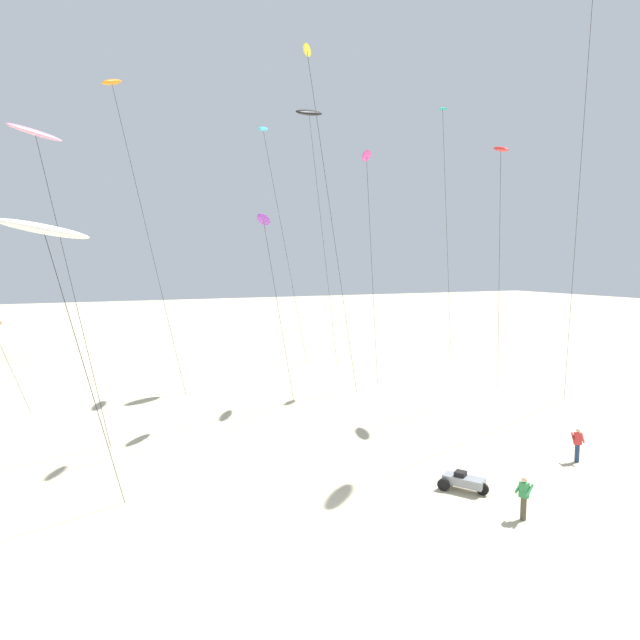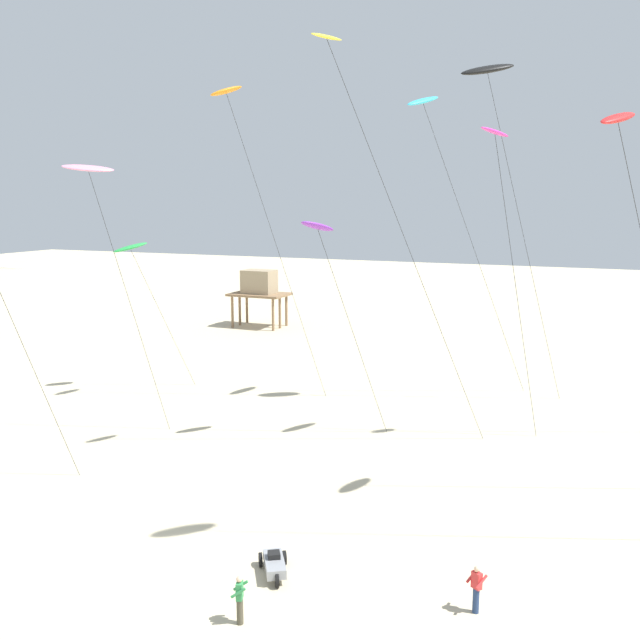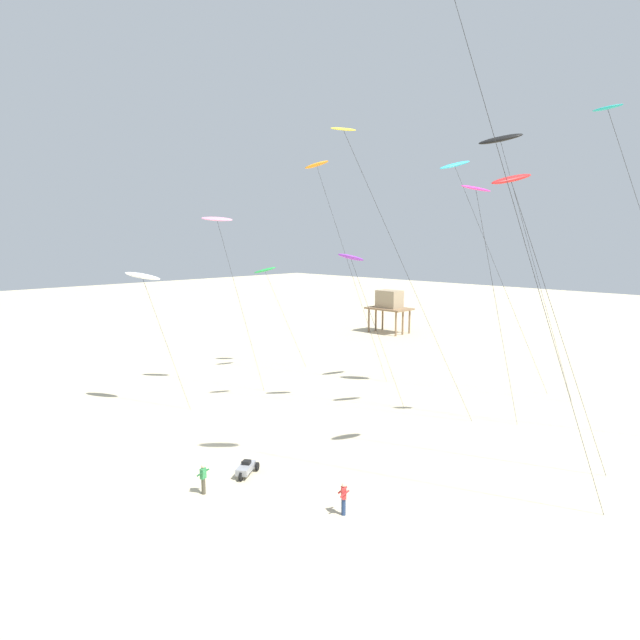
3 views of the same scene
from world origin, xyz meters
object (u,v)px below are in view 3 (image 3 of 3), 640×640
Objects in this scene: kite_black at (501,140)px; kite_purple at (351,259)px; kite_flyer_nearest at (344,498)px; beach_buggy at (246,468)px; kite_magenta at (477,192)px; kite_flyer_middle at (203,478)px; stilt_house at (389,302)px; kite_white at (143,276)px; kite_pink at (217,221)px; kite_yellow at (349,142)px; kite_red at (512,182)px; kite_teal at (612,121)px; kite_cyan at (456,167)px; kite_green at (265,271)px; kite_orange at (318,167)px.

kite_black is 15.06m from kite_purple.
kite_flyer_nearest is 0.82× the size of beach_buggy.
kite_magenta reaches higher than kite_flyer_middle.
kite_flyer_nearest is at bearing -54.62° from stilt_house.
kite_white reaches higher than stilt_house.
kite_pink is at bearing -144.02° from kite_black.
kite_pink is at bearing 148.87° from beach_buggy.
beach_buggy is (2.19, -11.26, -19.91)m from kite_yellow.
kite_purple is at bearing 166.13° from kite_red.
stilt_house is at bearing 123.29° from kite_yellow.
kite_flyer_middle is at bearing -95.70° from kite_black.
kite_red is at bearing -102.49° from kite_teal.
kite_yellow reaches higher than kite_red.
kite_cyan is at bearing 109.72° from kite_flyer_nearest.
kite_teal is 34.62m from kite_green.
kite_cyan is 0.95× the size of kite_yellow.
kite_yellow is (-12.77, 1.11, 3.66)m from kite_red.
kite_red is 2.80× the size of stilt_house.
kite_cyan reaches higher than kite_purple.
kite_pink is 12.91m from kite_purple.
kite_red is (26.52, 0.51, 1.50)m from kite_pink.
stilt_house is (-23.42, 21.73, -15.08)m from kite_cyan.
kite_flyer_nearest is at bearing -21.55° from kite_pink.
kite_orange is at bearing -160.15° from kite_black.
kite_yellow is at bearing 101.02° from beach_buggy.
kite_white is 1.81× the size of stilt_house.
kite_black is 10.82× the size of beach_buggy.
beach_buggy is at bearing -105.24° from kite_magenta.
kite_cyan is at bearing 25.15° from kite_orange.
kite_green is 5.30× the size of beach_buggy.
kite_purple is 6.21× the size of beach_buggy.
kite_purple is at bearing 45.16° from kite_white.
kite_teal is 16.61m from kite_yellow.
kite_purple is 18.51m from beach_buggy.
kite_teal is 1.02× the size of kite_yellow.
kite_white is at bearing -146.01° from kite_yellow.
kite_black is at bearing 53.57° from kite_purple.
kite_purple is 1.17× the size of kite_green.
kite_pink is 0.90× the size of kite_magenta.
kite_magenta is 25.77m from kite_white.
kite_flyer_middle is (-4.30, -20.14, -15.96)m from kite_magenta.
kite_flyer_middle is 0.27× the size of stilt_house.
kite_magenta is 1.38× the size of kite_purple.
kite_yellow is at bearing -139.94° from kite_magenta.
kite_red reaches higher than kite_flyer_middle.
kite_flyer_nearest is 0.27× the size of stilt_house.
stilt_house is at bearing 118.41° from beach_buggy.
kite_red is 50.74m from stilt_house.
beach_buggy is at bearing -56.24° from kite_orange.
kite_magenta is 9.57m from kite_yellow.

